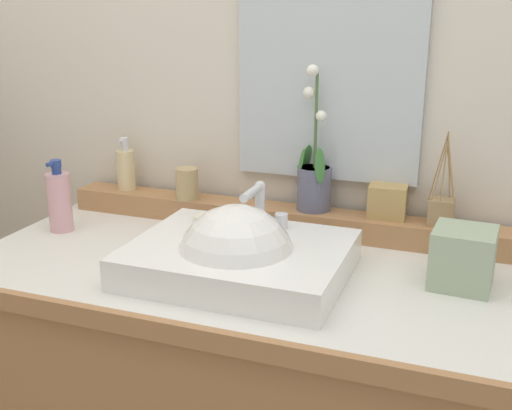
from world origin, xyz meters
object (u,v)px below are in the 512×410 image
object	(u,v)px
tumbler_cup	(187,184)
trinket_box	(388,201)
lotion_bottle	(59,201)
tissue_box	(463,258)
reed_diffuser	(441,210)
soap_bar	(206,218)
sink_basin	(238,262)
soap_dispenser	(126,168)
potted_plant	(314,179)

from	to	relation	value
tumbler_cup	trinket_box	size ratio (longest dim) A/B	0.93
lotion_bottle	tissue_box	xyz separation A→B (m)	(1.05, 0.01, -0.02)
reed_diffuser	lotion_bottle	xyz separation A→B (m)	(-0.98, -0.22, -0.02)
tumbler_cup	reed_diffuser	xyz separation A→B (m)	(0.70, 0.02, -0.01)
trinket_box	soap_bar	bearing A→B (deg)	-153.10
trinket_box	sink_basin	bearing A→B (deg)	-131.08
lotion_bottle	reed_diffuser	bearing A→B (deg)	12.83
trinket_box	tissue_box	world-z (taller)	trinket_box
soap_dispenser	trinket_box	bearing A→B (deg)	0.67
reed_diffuser	tissue_box	size ratio (longest dim) A/B	1.82
potted_plant	lotion_bottle	bearing A→B (deg)	-160.37
reed_diffuser	tumbler_cup	bearing A→B (deg)	-178.07
tissue_box	tumbler_cup	bearing A→B (deg)	165.89
soap_bar	lotion_bottle	world-z (taller)	lotion_bottle
soap_bar	soap_dispenser	xyz separation A→B (m)	(-0.37, 0.23, 0.04)
soap_bar	soap_dispenser	bearing A→B (deg)	148.14
soap_dispenser	soap_bar	bearing A→B (deg)	-31.86
reed_diffuser	trinket_box	distance (m)	0.14
soap_bar	soap_dispenser	size ratio (longest dim) A/B	0.45
soap_bar	trinket_box	distance (m)	0.47
potted_plant	lotion_bottle	world-z (taller)	potted_plant
tissue_box	sink_basin	bearing A→B (deg)	-165.33
soap_dispenser	trinket_box	world-z (taller)	soap_dispenser
soap_dispenser	tumbler_cup	bearing A→B (deg)	-7.26
soap_bar	potted_plant	bearing A→B (deg)	47.26
tumbler_cup	tissue_box	bearing A→B (deg)	-14.11
potted_plant	reed_diffuser	xyz separation A→B (m)	(0.33, -0.01, -0.05)
soap_bar	trinket_box	size ratio (longest dim) A/B	0.73
reed_diffuser	lotion_bottle	distance (m)	1.01
reed_diffuser	trinket_box	xyz separation A→B (m)	(-0.14, 0.01, 0.00)
soap_bar	tumbler_cup	size ratio (longest dim) A/B	0.78
potted_plant	tissue_box	size ratio (longest dim) A/B	2.94
tumbler_cup	reed_diffuser	distance (m)	0.70
tumbler_cup	lotion_bottle	distance (m)	0.35
soap_bar	trinket_box	bearing A→B (deg)	29.90
potted_plant	tumbler_cup	xyz separation A→B (m)	(-0.36, -0.03, -0.04)
soap_dispenser	potted_plant	bearing A→B (deg)	0.34
soap_dispenser	trinket_box	xyz separation A→B (m)	(0.78, 0.01, -0.02)
potted_plant	tissue_box	xyz separation A→B (m)	(0.40, -0.22, -0.08)
potted_plant	tumbler_cup	world-z (taller)	potted_plant
tumbler_cup	lotion_bottle	world-z (taller)	lotion_bottle
soap_dispenser	tumbler_cup	distance (m)	0.22
reed_diffuser	trinket_box	size ratio (longest dim) A/B	2.47
potted_plant	tissue_box	world-z (taller)	potted_plant
lotion_bottle	tissue_box	world-z (taller)	lotion_bottle
soap_bar	soap_dispenser	distance (m)	0.43
sink_basin	potted_plant	xyz separation A→B (m)	(0.08, 0.35, 0.11)
trinket_box	reed_diffuser	bearing A→B (deg)	-8.56
potted_plant	trinket_box	size ratio (longest dim) A/B	4.00
sink_basin	soap_bar	distance (m)	0.18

